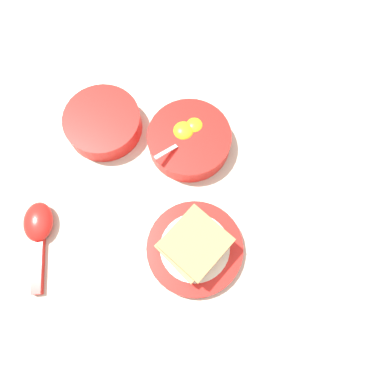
{
  "coord_description": "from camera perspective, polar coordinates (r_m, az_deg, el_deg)",
  "views": [
    {
      "loc": [
        -0.14,
        -0.09,
        0.67
      ],
      "look_at": [
        0.06,
        -0.06,
        0.02
      ],
      "focal_mm": 35.0,
      "sensor_mm": 36.0,
      "label": 1
    }
  ],
  "objects": [
    {
      "name": "ground_plane",
      "position": [
        0.69,
        -5.6,
        -4.65
      ],
      "size": [
        3.0,
        3.0,
        0.0
      ],
      "primitive_type": "plane",
      "color": "beige"
    },
    {
      "name": "egg_bowl",
      "position": [
        0.72,
        -0.42,
        7.98
      ],
      "size": [
        0.16,
        0.16,
        0.07
      ],
      "color": "red",
      "rests_on": "ground_plane"
    },
    {
      "name": "toast_plate",
      "position": [
        0.67,
        0.44,
        -8.6
      ],
      "size": [
        0.17,
        0.17,
        0.02
      ],
      "color": "red",
      "rests_on": "ground_plane"
    },
    {
      "name": "toast_sandwich",
      "position": [
        0.64,
        0.39,
        -7.99
      ],
      "size": [
        0.13,
        0.13,
        0.05
      ],
      "color": "tan",
      "rests_on": "toast_plate"
    },
    {
      "name": "soup_spoon",
      "position": [
        0.72,
        -22.37,
        -5.2
      ],
      "size": [
        0.17,
        0.07,
        0.03
      ],
      "color": "red",
      "rests_on": "ground_plane"
    },
    {
      "name": "congee_bowl",
      "position": [
        0.76,
        -13.41,
        10.28
      ],
      "size": [
        0.15,
        0.15,
        0.04
      ],
      "color": "red",
      "rests_on": "ground_plane"
    }
  ]
}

